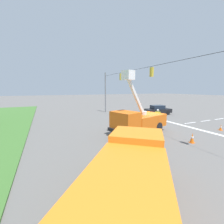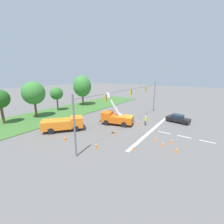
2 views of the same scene
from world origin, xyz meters
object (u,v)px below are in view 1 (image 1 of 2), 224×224
Objects in this scene: road_worker at (158,115)px; traffic_cone_near_bucket at (221,128)px; sedan_black at (158,110)px; utility_truck_support_near at (131,175)px; utility_truck_bucket_lift at (138,120)px; traffic_cone_mid_left at (192,138)px; traffic_cone_lane_edge_a at (149,121)px.

traffic_cone_near_bucket is at bearing -145.40° from road_worker.
sedan_black is at bearing -42.08° from road_worker.
utility_truck_support_near is 14.45m from road_worker.
utility_truck_bucket_lift is 8.97m from traffic_cone_near_bucket.
sedan_black reaches higher than traffic_cone_near_bucket.
road_worker is 2.18× the size of traffic_cone_mid_left.
road_worker reaches higher than traffic_cone_near_bucket.
sedan_black is 5.66× the size of traffic_cone_lane_edge_a.
utility_truck_bucket_lift is 3.58× the size of road_worker.
traffic_cone_lane_edge_a is at bearing -9.19° from traffic_cone_mid_left.
utility_truck_bucket_lift reaches higher than traffic_cone_mid_left.
traffic_cone_near_bucket is (-5.37, -3.70, -0.71)m from road_worker.
sedan_black reaches higher than traffic_cone_lane_edge_a.
utility_truck_bucket_lift is at bearing 31.35° from traffic_cone_mid_left.
utility_truck_support_near is at bearing 109.03° from traffic_cone_near_bucket.
utility_truck_support_near is at bearing 135.81° from sedan_black.
traffic_cone_mid_left is at bearing 149.49° from sedan_black.
sedan_black is 6.87m from road_worker.
road_worker reaches higher than traffic_cone_lane_edge_a.
utility_truck_bucket_lift is 9.34m from utility_truck_support_near.
sedan_black reaches higher than traffic_cone_mid_left.
sedan_black is 2.55× the size of road_worker.
sedan_black is 13.64m from traffic_cone_mid_left.
traffic_cone_mid_left is 1.02× the size of traffic_cone_lane_edge_a.
traffic_cone_mid_left reaches higher than traffic_cone_near_bucket.
sedan_black is at bearing -49.20° from traffic_cone_lane_edge_a.
traffic_cone_mid_left is at bearing 160.76° from road_worker.
utility_truck_support_near is (-7.56, 5.48, -0.11)m from utility_truck_bucket_lift.
utility_truck_support_near is 14.79m from traffic_cone_near_bucket.
utility_truck_support_near is at bearing 144.09° from utility_truck_bucket_lift.
utility_truck_support_near is 1.48× the size of sedan_black.
traffic_cone_near_bucket is at bearing -137.71° from traffic_cone_lane_edge_a.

